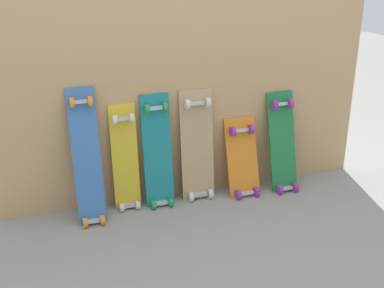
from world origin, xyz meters
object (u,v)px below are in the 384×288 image
(skateboard_blue, at_px, (87,162))
(skateboard_natural, at_px, (197,149))
(skateboard_yellow, at_px, (125,162))
(skateboard_orange, at_px, (243,162))
(skateboard_teal, at_px, (158,156))
(skateboard_green, at_px, (283,146))

(skateboard_blue, bearing_deg, skateboard_natural, 4.93)
(skateboard_yellow, height_order, skateboard_orange, skateboard_yellow)
(skateboard_teal, bearing_deg, skateboard_yellow, 175.38)
(skateboard_blue, height_order, skateboard_natural, skateboard_blue)
(skateboard_blue, relative_size, skateboard_yellow, 1.18)
(skateboard_yellow, bearing_deg, skateboard_blue, -164.68)
(skateboard_teal, height_order, skateboard_orange, skateboard_teal)
(skateboard_orange, xyz_separation_m, skateboard_green, (0.31, -0.01, 0.08))
(skateboard_green, bearing_deg, skateboard_yellow, 176.99)
(skateboard_orange, bearing_deg, skateboard_teal, 176.78)
(skateboard_teal, distance_m, skateboard_natural, 0.29)
(skateboard_teal, bearing_deg, skateboard_blue, -173.69)
(skateboard_natural, bearing_deg, skateboard_orange, -8.29)
(skateboard_teal, bearing_deg, skateboard_natural, 2.63)
(skateboard_yellow, distance_m, skateboard_natural, 0.51)
(skateboard_green, bearing_deg, skateboard_natural, 175.02)
(skateboard_yellow, relative_size, skateboard_green, 1.02)
(skateboard_teal, xyz_separation_m, skateboard_natural, (0.29, 0.01, 0.00))
(skateboard_blue, xyz_separation_m, skateboard_yellow, (0.26, 0.07, -0.07))
(skateboard_blue, xyz_separation_m, skateboard_green, (1.41, 0.01, -0.07))
(skateboard_yellow, bearing_deg, skateboard_natural, -0.51)
(skateboard_blue, xyz_separation_m, skateboard_teal, (0.48, 0.05, -0.04))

